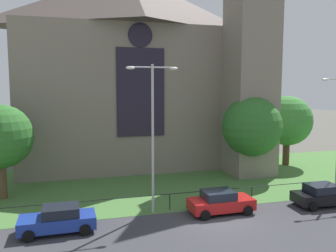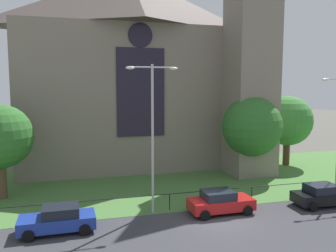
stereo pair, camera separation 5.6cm
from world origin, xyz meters
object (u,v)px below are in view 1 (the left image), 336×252
(tree_right_far, at_px, (287,121))
(tree_left_near, at_px, (0,137))
(church_building, at_px, (138,67))
(parked_car_red, at_px, (220,202))
(streetlamp_near, at_px, (153,122))
(parked_car_blue, at_px, (58,219))
(tree_right_near, at_px, (252,127))
(parked_car_black, at_px, (323,195))

(tree_right_far, height_order, tree_left_near, tree_right_far)
(church_building, bearing_deg, tree_left_near, -141.86)
(tree_left_near, height_order, parked_car_red, tree_left_near)
(streetlamp_near, xyz_separation_m, parked_car_blue, (-5.90, -1.68, -5.25))
(tree_right_far, bearing_deg, tree_right_near, -148.96)
(parked_car_blue, relative_size, parked_car_red, 1.00)
(tree_right_far, distance_m, parked_car_black, 13.53)
(parked_car_red, bearing_deg, streetlamp_near, 161.88)
(tree_right_far, distance_m, tree_right_near, 7.23)
(tree_right_near, distance_m, streetlamp_near, 12.38)
(church_building, xyz_separation_m, tree_right_near, (8.63, -8.90, -5.62))
(parked_car_blue, relative_size, parked_car_black, 0.99)
(tree_left_near, distance_m, streetlamp_near, 11.66)
(tree_right_near, xyz_separation_m, parked_car_blue, (-16.47, -7.98, -3.90))
(parked_car_blue, height_order, parked_car_red, same)
(parked_car_black, bearing_deg, parked_car_red, 177.60)
(church_building, xyz_separation_m, tree_left_near, (-11.96, -9.39, -5.68))
(church_building, bearing_deg, parked_car_black, -60.31)
(streetlamp_near, xyz_separation_m, parked_car_black, (11.69, -1.89, -5.25))
(tree_left_near, xyz_separation_m, parked_car_black, (21.70, -7.70, -3.85))
(streetlamp_near, bearing_deg, tree_left_near, 149.86)
(parked_car_blue, distance_m, parked_car_black, 17.59)
(streetlamp_near, bearing_deg, parked_car_blue, -164.10)
(streetlamp_near, height_order, parked_car_red, streetlamp_near)
(parked_car_blue, bearing_deg, tree_right_near, -154.89)
(tree_right_near, xyz_separation_m, streetlamp_near, (-10.57, -6.30, 1.35))
(church_building, bearing_deg, parked_car_red, -82.23)
(tree_left_near, height_order, parked_car_blue, tree_left_near)
(church_building, height_order, tree_right_near, church_building)
(church_building, relative_size, streetlamp_near, 2.70)
(tree_right_far, relative_size, tree_right_near, 0.99)
(church_building, height_order, streetlamp_near, church_building)
(tree_right_far, height_order, tree_right_near, tree_right_near)
(tree_right_far, distance_m, parked_car_blue, 25.81)
(tree_right_far, bearing_deg, church_building, 160.76)
(streetlamp_near, relative_size, parked_car_blue, 2.28)
(tree_right_far, distance_m, tree_left_near, 27.11)
(church_building, relative_size, tree_right_far, 3.57)
(tree_right_far, xyz_separation_m, parked_car_red, (-12.56, -11.36, -3.92))
(tree_right_near, distance_m, parked_car_blue, 18.71)
(church_building, xyz_separation_m, parked_car_black, (9.74, -17.09, -9.53))
(parked_car_red, bearing_deg, tree_right_far, 41.51)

